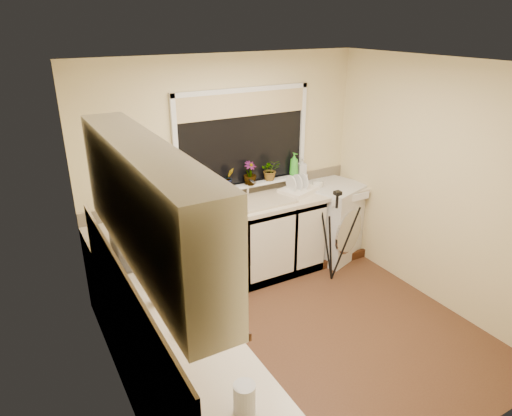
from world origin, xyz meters
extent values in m
plane|color=#553522|center=(0.00, 0.00, 0.00)|extent=(3.20, 3.20, 0.00)
plane|color=white|center=(0.00, 0.00, 2.45)|extent=(3.20, 3.20, 0.00)
plane|color=beige|center=(0.00, 1.50, 1.23)|extent=(3.20, 0.00, 3.20)
plane|color=beige|center=(0.00, -1.50, 1.23)|extent=(3.20, 0.00, 3.20)
plane|color=beige|center=(-1.60, 0.00, 1.23)|extent=(0.00, 3.00, 3.00)
plane|color=beige|center=(1.60, 0.00, 1.23)|extent=(0.00, 3.00, 3.00)
cube|color=silver|center=(-0.33, 1.20, 0.43)|extent=(2.55, 0.60, 0.86)
cube|color=silver|center=(-1.30, -0.30, 0.43)|extent=(0.54, 2.40, 0.86)
cube|color=beige|center=(0.00, 1.20, 0.88)|extent=(3.20, 0.60, 0.04)
cube|color=beige|center=(-1.30, -0.30, 0.88)|extent=(0.60, 2.40, 0.04)
cube|color=silver|center=(-1.44, -0.45, 1.80)|extent=(0.28, 1.90, 0.70)
cube|color=beige|center=(-1.59, -0.30, 1.12)|extent=(0.02, 2.40, 0.45)
cube|color=beige|center=(0.00, 1.49, 0.97)|extent=(3.20, 0.02, 0.14)
cube|color=black|center=(0.20, 1.49, 1.55)|extent=(1.50, 0.02, 1.00)
cube|color=tan|center=(0.20, 1.46, 1.92)|extent=(1.50, 0.02, 0.25)
cube|color=white|center=(0.20, 1.43, 1.04)|extent=(1.60, 0.14, 0.03)
cube|color=tan|center=(0.20, 1.20, 0.91)|extent=(0.82, 0.46, 0.03)
cylinder|color=silver|center=(0.20, 1.38, 1.02)|extent=(0.03, 0.03, 0.24)
cube|color=silver|center=(1.26, 1.19, 0.46)|extent=(0.83, 0.82, 0.93)
cube|color=#A4A4AC|center=(-0.71, 1.13, 0.91)|extent=(0.40, 0.32, 0.02)
cube|color=#5DACFF|center=(-0.68, 1.30, 1.04)|extent=(0.38, 0.16, 0.25)
cylinder|color=white|center=(-1.17, 0.15, 1.00)|extent=(0.15, 0.15, 0.20)
cube|color=white|center=(0.78, 1.22, 0.93)|extent=(0.50, 0.43, 0.06)
cylinder|color=silver|center=(-1.25, -1.27, 0.98)|extent=(0.12, 0.12, 0.17)
cylinder|color=silver|center=(-1.34, -0.11, 0.96)|extent=(0.09, 0.09, 0.12)
imported|color=silver|center=(-1.24, 0.66, 1.06)|extent=(0.44, 0.62, 0.33)
imported|color=#999999|center=(-0.38, 1.41, 1.16)|extent=(0.13, 0.11, 0.22)
imported|color=#999999|center=(-0.01, 1.42, 1.16)|extent=(0.12, 0.10, 0.22)
imported|color=#999999|center=(0.24, 1.39, 1.18)|extent=(0.18, 0.18, 0.26)
imported|color=#999999|center=(0.51, 1.41, 1.17)|extent=(0.26, 0.24, 0.24)
imported|color=green|center=(0.84, 1.43, 1.18)|extent=(0.12, 0.12, 0.27)
imported|color=#999999|center=(0.95, 1.41, 1.15)|extent=(0.10, 0.10, 0.19)
imported|color=silver|center=(1.06, 1.23, 0.95)|extent=(0.16, 0.16, 0.10)
imported|color=#F0E4C6|center=(-1.28, -0.50, 0.94)|extent=(0.09, 0.09, 0.08)
camera|label=1|loc=(-2.08, -2.84, 2.77)|focal=32.17mm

